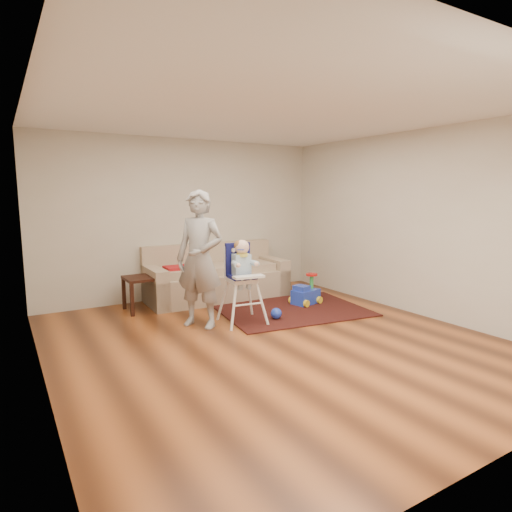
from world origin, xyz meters
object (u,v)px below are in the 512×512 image
side_table (143,294)px  adult (200,259)px  ride_on_toy (306,289)px  toy_ball (276,313)px  high_chair (242,283)px  sofa (217,272)px

side_table → adult: size_ratio=0.29×
ride_on_toy → toy_ball: (-0.89, -0.47, -0.16)m
side_table → toy_ball: 2.09m
adult → high_chair: bearing=35.1°
side_table → adult: bearing=-69.5°
sofa → side_table: bearing=-173.0°
high_chair → adult: 0.68m
toy_ball → adult: adult is taller
side_table → high_chair: bearing=-53.7°
ride_on_toy → toy_ball: ride_on_toy is taller
adult → toy_ball: bearing=35.7°
ride_on_toy → side_table: bearing=143.9°
sofa → adult: 1.62m
ride_on_toy → toy_ball: bearing=-165.0°
toy_ball → adult: 1.35m
sofa → high_chair: bearing=-100.4°
ride_on_toy → sofa: bearing=120.1°
sofa → side_table: 1.33m
sofa → toy_ball: 1.64m
high_chair → sofa: bearing=84.3°
high_chair → adult: (-0.55, 0.17, 0.35)m
ride_on_toy → high_chair: high_chair is taller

